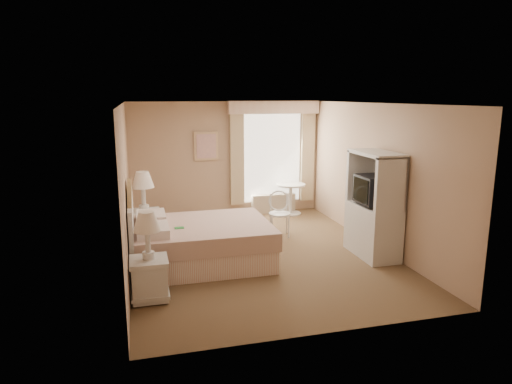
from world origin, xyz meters
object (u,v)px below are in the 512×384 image
object	(u,v)px
bed	(194,241)
armoire	(374,213)
nightstand_near	(149,268)
round_table	(291,194)
nightstand_far	(145,218)
cafe_chair	(279,210)

from	to	relation	value
bed	armoire	bearing A→B (deg)	-7.34
nightstand_near	round_table	distance (m)	4.93
nightstand_far	round_table	xyz separation A→B (m)	(3.22, 1.41, -0.03)
nightstand_far	cafe_chair	xyz separation A→B (m)	(2.49, -0.04, -0.00)
nightstand_far	armoire	world-z (taller)	armoire
bed	cafe_chair	size ratio (longest dim) A/B	2.55
bed	armoire	xyz separation A→B (m)	(2.93, -0.38, 0.36)
round_table	cafe_chair	world-z (taller)	cafe_chair
cafe_chair	armoire	size ratio (longest dim) A/B	0.49
bed	cafe_chair	bearing A→B (deg)	31.97
bed	nightstand_near	xyz separation A→B (m)	(-0.72, -1.18, 0.08)
round_table	cafe_chair	bearing A→B (deg)	-116.66
nightstand_far	armoire	distance (m)	3.96
nightstand_far	armoire	bearing A→B (deg)	-22.60
nightstand_near	nightstand_far	bearing A→B (deg)	90.00
round_table	cafe_chair	xyz separation A→B (m)	(-0.73, -1.45, 0.03)
cafe_chair	armoire	bearing A→B (deg)	-40.45
bed	cafe_chair	world-z (taller)	bed
nightstand_far	cafe_chair	distance (m)	2.49
cafe_chair	nightstand_near	bearing A→B (deg)	-125.99
round_table	armoire	xyz separation A→B (m)	(0.43, -2.93, 0.26)
bed	round_table	xyz separation A→B (m)	(2.49, 2.55, 0.10)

